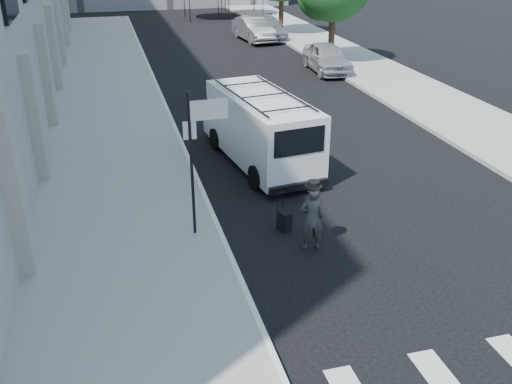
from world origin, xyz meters
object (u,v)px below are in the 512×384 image
suitcase (284,221)px  parked_car_b (254,29)px  parked_car_a (327,58)px  cargo_van (260,128)px  parked_car_c (267,28)px  businessman (312,218)px

suitcase → parked_car_b: bearing=55.7°
parked_car_a → parked_car_b: size_ratio=0.96×
cargo_van → parked_car_c: (6.21, 20.67, -0.45)m
businessman → parked_car_a: 17.85m
cargo_van → parked_car_a: bearing=51.2°
businessman → parked_car_b: (5.42, 25.70, -0.07)m
parked_car_a → parked_car_b: (-1.44, 9.22, 0.01)m
businessman → parked_car_a: size_ratio=0.38×
businessman → parked_car_c: 27.01m
cargo_van → parked_car_a: size_ratio=1.40×
parked_car_b → parked_car_c: bearing=19.8°
cargo_van → parked_car_b: size_ratio=1.34×
cargo_van → businessman: bearing=-100.5°
suitcase → parked_car_c: 26.12m
suitcase → cargo_van: (0.61, 4.55, 0.87)m
parked_car_b → cargo_van: bearing=-110.7°
businessman → suitcase: businessman is taller
businessman → parked_car_c: businessman is taller
businessman → parked_car_a: (6.86, 16.48, -0.08)m
businessman → parked_car_b: 26.26m
businessman → parked_car_b: size_ratio=0.36×
parked_car_b → parked_car_c: 1.18m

